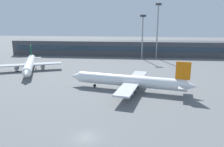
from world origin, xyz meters
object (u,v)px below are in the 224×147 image
object	(u,v)px
airplane_near	(129,81)
floodlight_tower_west	(143,34)
airplane_mid	(30,64)
floodlight_tower_east	(157,28)

from	to	relation	value
airplane_near	floodlight_tower_west	world-z (taller)	floodlight_tower_west
airplane_mid	floodlight_tower_east	bearing A→B (deg)	33.24
airplane_mid	floodlight_tower_west	xyz separation A→B (m)	(49.77, 35.11, 11.23)
floodlight_tower_east	airplane_near	bearing A→B (deg)	-103.08
airplane_near	airplane_mid	distance (m)	49.49
floodlight_tower_east	floodlight_tower_west	bearing A→B (deg)	-160.43
floodlight_tower_east	airplane_mid	bearing A→B (deg)	-146.76
airplane_mid	floodlight_tower_east	xyz separation A→B (m)	(58.09, 38.07, 14.41)
airplane_near	floodlight_tower_east	xyz separation A→B (m)	(14.13, 60.80, 14.21)
airplane_mid	floodlight_tower_east	distance (m)	70.93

